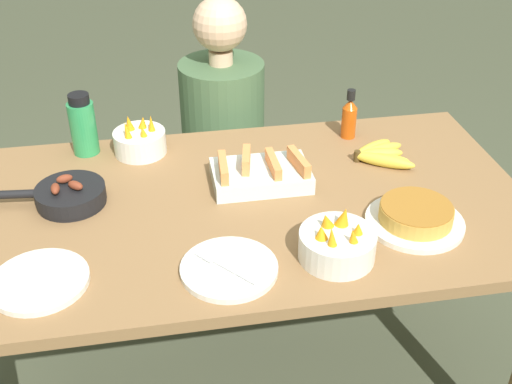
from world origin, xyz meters
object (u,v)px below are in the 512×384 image
Objects in this scene: water_bottle at (83,125)px; hot_sauce_bottle at (349,117)px; skillet at (68,195)px; person_figure at (224,166)px; frittata_plate_center at (415,217)px; empty_plate_near_front at (40,281)px; empty_plate_far_left at (229,269)px; melon_tray at (261,174)px; fruit_bowl_mango at (140,141)px; banana_bunch at (379,154)px; fruit_bowl_citrus at (337,244)px.

water_bottle is 1.19× the size of hot_sauce_bottle.
person_figure is at bearing -124.07° from skillet.
empty_plate_near_front is at bearing -175.73° from frittata_plate_center.
empty_plate_far_left is 1.20× the size of water_bottle.
person_figure is at bearing 59.54° from empty_plate_near_front.
hot_sauce_bottle reaches higher than empty_plate_far_left.
melon_tray is 0.42m from hot_sauce_bottle.
frittata_plate_center is 0.89m from fruit_bowl_mango.
empty_plate_far_left is at bearing -61.13° from water_bottle.
banana_bunch is 0.35m from frittata_plate_center.
banana_bunch is at bearing 59.21° from fruit_bowl_citrus.
melon_tray reaches higher than empty_plate_near_front.
empty_plate_near_front is 1.17× the size of water_bottle.
water_bottle is at bearing -91.10° from skillet.
melon_tray is at bearing -28.72° from water_bottle.
empty_plate_far_left is at bearing -96.49° from person_figure.
empty_plate_far_left is (0.45, -0.03, 0.00)m from empty_plate_near_front.
banana_bunch is 0.93m from water_bottle.
hot_sauce_bottle reaches higher than fruit_bowl_mango.
banana_bunch is 0.75m from person_figure.
banana_bunch is 1.03× the size of fruit_bowl_citrus.
skillet is 2.02× the size of hot_sauce_bottle.
empty_plate_near_front is 0.64m from water_bottle.
skillet is 0.30× the size of person_figure.
frittata_plate_center is 1.13× the size of empty_plate_near_front.
fruit_bowl_mango is at bearing -10.67° from water_bottle.
person_figure is (-0.38, 0.37, -0.36)m from hot_sauce_bottle.
melon_tray is (-0.39, -0.07, 0.01)m from banana_bunch.
melon_tray is 1.69× the size of hot_sauce_bottle.
melon_tray is 0.84× the size of skillet.
empty_plate_far_left is (-0.54, -0.45, -0.01)m from banana_bunch.
hot_sauce_bottle reaches higher than empty_plate_near_front.
water_bottle is (-0.51, 0.28, 0.06)m from melon_tray.
person_figure is (0.56, 0.95, -0.30)m from empty_plate_near_front.
banana_bunch is 0.70× the size of melon_tray.
empty_plate_far_left is at bearing -111.19° from melon_tray.
fruit_bowl_mango is (0.25, 0.60, 0.03)m from empty_plate_near_front.
empty_plate_near_front is at bearing 87.89° from skillet.
fruit_bowl_citrus reaches higher than frittata_plate_center.
hot_sauce_bottle is at bearing 70.58° from fruit_bowl_citrus.
fruit_bowl_mango is 0.18m from water_bottle.
hot_sauce_bottle is at bearing 34.95° from melon_tray.
frittata_plate_center is 0.23× the size of person_figure.
person_figure reaches higher than skillet.
banana_bunch reaches higher than empty_plate_far_left.
melon_tray is 1.22× the size of empty_plate_near_front.
skillet reaches higher than empty_plate_far_left.
banana_bunch is at bearing -73.41° from hot_sauce_bottle.
melon_tray is 0.39m from fruit_bowl_citrus.
banana_bunch reaches higher than empty_plate_near_front.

